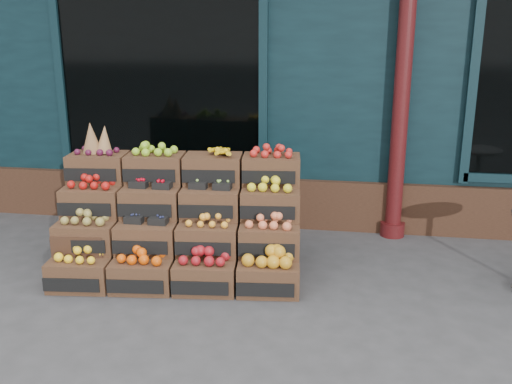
# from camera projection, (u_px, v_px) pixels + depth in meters

# --- Properties ---
(ground) EXTENTS (60.00, 60.00, 0.00)m
(ground) POSITION_uv_depth(u_px,v_px,m) (266.00, 309.00, 4.94)
(ground) COLOR #38383A
(ground) RESTS_ON ground
(shop_facade) EXTENTS (12.00, 6.24, 4.80)m
(shop_facade) POSITION_uv_depth(u_px,v_px,m) (313.00, 24.00, 9.12)
(shop_facade) COLOR black
(shop_facade) RESTS_ON ground
(crate_display) EXTENTS (2.42, 1.36, 1.45)m
(crate_display) POSITION_uv_depth(u_px,v_px,m) (181.00, 227.00, 5.64)
(crate_display) COLOR #462C1B
(crate_display) RESTS_ON ground
(spare_crates) EXTENTS (0.52, 0.39, 0.48)m
(spare_crates) POSITION_uv_depth(u_px,v_px,m) (83.00, 255.00, 5.49)
(spare_crates) COLOR #462C1B
(spare_crates) RESTS_ON ground
(shopkeeper) EXTENTS (0.85, 0.59, 2.22)m
(shopkeeper) POSITION_uv_depth(u_px,v_px,m) (199.00, 124.00, 7.62)
(shopkeeper) COLOR #1E6A32
(shopkeeper) RESTS_ON ground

